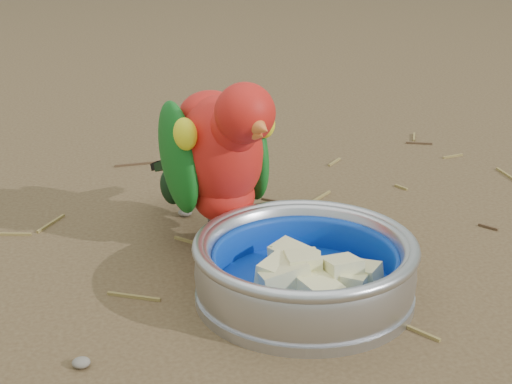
{
  "coord_description": "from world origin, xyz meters",
  "views": [
    {
      "loc": [
        -0.12,
        -0.67,
        0.37
      ],
      "look_at": [
        0.04,
        0.06,
        0.08
      ],
      "focal_mm": 55.0,
      "sensor_mm": 36.0,
      "label": 1
    }
  ],
  "objects": [
    {
      "name": "lory_parrot",
      "position": [
        0.01,
        0.11,
        0.09
      ],
      "size": [
        0.17,
        0.25,
        0.19
      ],
      "primitive_type": null,
      "rotation": [
        0.0,
        0.0,
        -2.86
      ],
      "color": "red",
      "rests_on": "ground"
    },
    {
      "name": "ground",
      "position": [
        0.0,
        0.0,
        0.0
      ],
      "size": [
        60.0,
        60.0,
        0.0
      ],
      "primitive_type": "plane",
      "color": "brown"
    },
    {
      "name": "fruit_wedges",
      "position": [
        0.06,
        -0.02,
        0.03
      ],
      "size": [
        0.13,
        0.13,
        0.03
      ],
      "primitive_type": null,
      "color": "beige",
      "rests_on": "food_bowl"
    },
    {
      "name": "ground_debris",
      "position": [
        0.03,
        0.08,
        0.0
      ],
      "size": [
        0.9,
        0.8,
        0.01
      ],
      "primitive_type": null,
      "color": "olive",
      "rests_on": "ground"
    },
    {
      "name": "food_bowl",
      "position": [
        0.06,
        -0.02,
        0.01
      ],
      "size": [
        0.21,
        0.21,
        0.02
      ],
      "primitive_type": "cylinder",
      "color": "#B2B2BA",
      "rests_on": "ground"
    },
    {
      "name": "bowl_wall",
      "position": [
        0.06,
        -0.02,
        0.04
      ],
      "size": [
        0.21,
        0.21,
        0.04
      ],
      "primitive_type": null,
      "color": "#B2B2BA",
      "rests_on": "food_bowl"
    }
  ]
}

